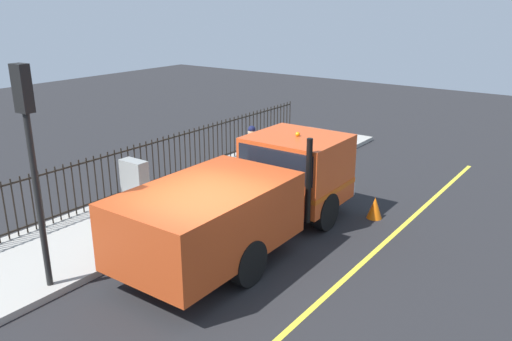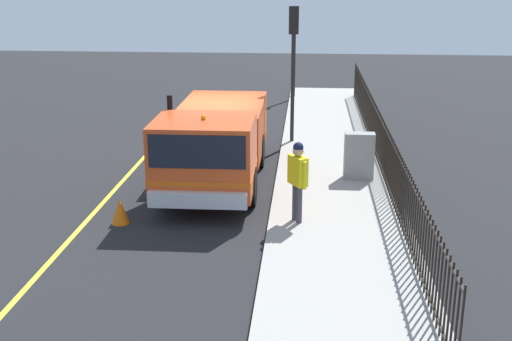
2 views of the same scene
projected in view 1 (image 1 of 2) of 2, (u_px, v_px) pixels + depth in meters
ground_plane at (210, 279)px, 10.57m from camera, size 54.33×54.33×0.00m
sidewalk_slab at (102, 233)px, 12.49m from camera, size 3.12×24.69×0.15m
lane_marking at (303, 316)px, 9.31m from camera, size 0.12×22.22×0.01m
work_truck at (257, 190)px, 11.94m from camera, size 2.43×6.79×2.52m
worker_standing at (252, 149)px, 15.33m from camera, size 0.46×0.58×1.81m
iron_fence at (66, 191)px, 12.98m from camera, size 0.04×21.03×1.44m
traffic_light_near at (29, 135)px, 9.14m from camera, size 0.32×0.23×4.28m
utility_cabinet at (135, 182)px, 13.90m from camera, size 0.79×0.36×1.25m
traffic_cone at (375, 208)px, 13.46m from camera, size 0.40×0.40×0.58m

